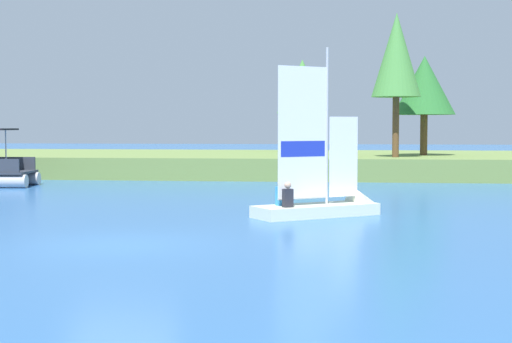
{
  "coord_description": "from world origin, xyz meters",
  "views": [
    {
      "loc": [
        5.11,
        -17.37,
        2.75
      ],
      "look_at": [
        2.13,
        8.91,
        1.2
      ],
      "focal_mm": 54.63,
      "sensor_mm": 36.0,
      "label": 1
    }
  ],
  "objects": [
    {
      "name": "shoreline_tree_midleft",
      "position": [
        7.75,
        23.33,
        6.34
      ],
      "size": [
        2.53,
        2.53,
        7.41
      ],
      "color": "brown",
      "rests_on": "shore_bank"
    },
    {
      "name": "sailboat",
      "position": [
        4.84,
        6.69,
        0.4
      ],
      "size": [
        4.31,
        3.55,
        5.54
      ],
      "rotation": [
        0.0,
        0.0,
        0.62
      ],
      "color": "silver",
      "rests_on": "ground"
    },
    {
      "name": "ground_plane",
      "position": [
        0.0,
        0.0,
        0.0
      ],
      "size": [
        200.0,
        200.0,
        0.0
      ],
      "primitive_type": "plane",
      "color": "#2D609E"
    },
    {
      "name": "shoreline_tree_centre",
      "position": [
        9.46,
        26.17,
        4.95
      ],
      "size": [
        3.38,
        3.38,
        5.44
      ],
      "color": "brown",
      "rests_on": "shore_bank"
    },
    {
      "name": "shoreline_tree_left",
      "position": [
        2.45,
        32.26,
        5.23
      ],
      "size": [
        3.25,
        3.25,
        5.82
      ],
      "color": "brown",
      "rests_on": "shore_bank"
    },
    {
      "name": "shore_bank",
      "position": [
        0.0,
        27.87,
        0.57
      ],
      "size": [
        80.0,
        14.27,
        1.14
      ],
      "primitive_type": "cube",
      "color": "olive",
      "rests_on": "ground"
    }
  ]
}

